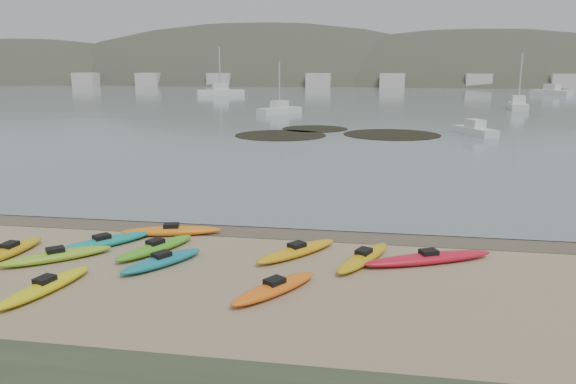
# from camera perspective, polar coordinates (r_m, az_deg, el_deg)

# --- Properties ---
(ground) EXTENTS (600.00, 600.00, 0.00)m
(ground) POSITION_cam_1_polar(r_m,az_deg,el_deg) (22.09, -0.00, -3.80)
(ground) COLOR tan
(ground) RESTS_ON ground
(wet_sand) EXTENTS (60.00, 60.00, 0.00)m
(wet_sand) POSITION_cam_1_polar(r_m,az_deg,el_deg) (21.81, -0.13, -4.01)
(wet_sand) COLOR brown
(wet_sand) RESTS_ON ground
(water) EXTENTS (1200.00, 1200.00, 0.00)m
(water) POSITION_cam_1_polar(r_m,az_deg,el_deg) (320.96, 9.12, 11.48)
(water) COLOR slate
(water) RESTS_ON ground
(kayaks) EXTENTS (22.08, 9.11, 0.34)m
(kayaks) POSITION_cam_1_polar(r_m,az_deg,el_deg) (18.72, -6.06, -6.41)
(kayaks) COLOR white
(kayaks) RESTS_ON ground
(kelp_mats) EXTENTS (18.71, 13.25, 0.04)m
(kelp_mats) POSITION_cam_1_polar(r_m,az_deg,el_deg) (53.09, 4.70, 5.93)
(kelp_mats) COLOR black
(kelp_mats) RESTS_ON water
(moored_boats) EXTENTS (78.78, 83.76, 1.38)m
(moored_boats) POSITION_cam_1_polar(r_m,az_deg,el_deg) (106.12, 9.41, 9.51)
(moored_boats) COLOR silver
(moored_boats) RESTS_ON ground
(far_hills) EXTENTS (550.00, 135.00, 80.00)m
(far_hills) POSITION_cam_1_polar(r_m,az_deg,el_deg) (218.95, 19.06, 6.24)
(far_hills) COLOR #384235
(far_hills) RESTS_ON ground
(far_town) EXTENTS (199.00, 5.00, 4.00)m
(far_town) POSITION_cam_1_polar(r_m,az_deg,el_deg) (165.96, 10.62, 11.06)
(far_town) COLOR beige
(far_town) RESTS_ON ground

